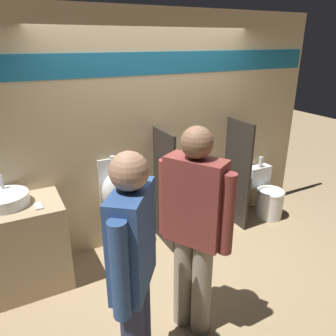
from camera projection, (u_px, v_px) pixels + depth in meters
ground_plane at (175, 256)px, 3.85m from camera, size 16.00×16.00×0.00m
display_wall at (151, 131)px, 3.85m from camera, size 4.56×0.07×2.70m
sink_counter at (9, 250)px, 3.18m from camera, size 1.07×0.59×0.91m
sink_basin at (5, 200)px, 3.07m from camera, size 0.44×0.44×0.25m
cell_phone at (39, 206)px, 3.06m from camera, size 0.07×0.14×0.01m
divider_near_counter at (164, 190)px, 3.86m from camera, size 0.03×0.51×1.43m
divider_mid at (237, 174)px, 4.32m from camera, size 0.03×0.51×1.43m
urinal_near_counter at (117, 191)px, 3.72m from camera, size 0.35×0.25×1.16m
urinal_far at (197, 175)px, 4.19m from camera, size 0.35×0.25×1.16m
toilet at (267, 197)px, 4.67m from camera, size 0.39×0.55×0.82m
person_in_vest at (194, 227)px, 2.56m from camera, size 0.41×0.56×1.81m
person_with_lanyard at (134, 269)px, 2.11m from camera, size 0.43×0.52×1.79m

